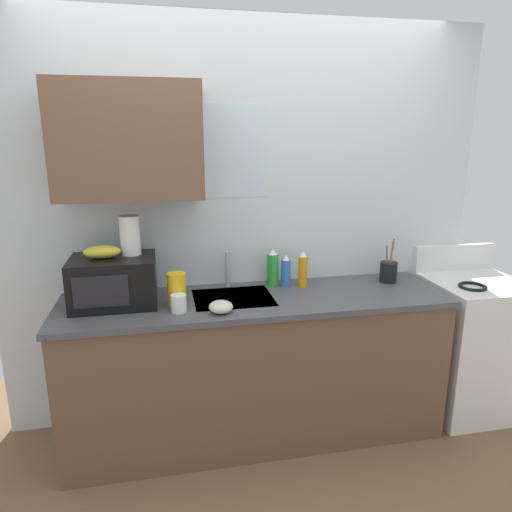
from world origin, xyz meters
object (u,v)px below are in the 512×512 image
object	(u,v)px
microwave	(114,281)
paper_towel_roll	(130,235)
stove_range	(470,344)
cereal_canister	(177,290)
dish_soap_bottle_blue	(286,271)
dish_soap_bottle_green	(273,268)
dish_soap_bottle_orange	(303,270)
utensil_crock	(388,271)
banana_bunch	(102,252)
small_bowl	(221,307)
mug_white	(179,303)

from	to	relation	value
microwave	paper_towel_roll	xyz separation A→B (m)	(0.10, 0.05, 0.24)
stove_range	cereal_canister	xyz separation A→B (m)	(-1.93, -0.05, 0.54)
microwave	dish_soap_bottle_blue	bearing A→B (deg)	6.96
dish_soap_bottle_green	cereal_canister	size ratio (longest dim) A/B	1.25
microwave	stove_range	bearing A→B (deg)	-1.13
dish_soap_bottle_orange	utensil_crock	distance (m)	0.57
banana_bunch	dish_soap_bottle_orange	xyz separation A→B (m)	(1.18, 0.09, -0.20)
small_bowl	dish_soap_bottle_blue	bearing A→B (deg)	39.13
paper_towel_roll	mug_white	xyz separation A→B (m)	(0.24, -0.24, -0.33)
dish_soap_bottle_green	small_bowl	xyz separation A→B (m)	(-0.38, -0.40, -0.08)
paper_towel_roll	banana_bunch	bearing A→B (deg)	-161.57
dish_soap_bottle_orange	cereal_canister	size ratio (longest dim) A/B	1.20
stove_range	dish_soap_bottle_green	bearing A→B (deg)	171.67
paper_towel_roll	dish_soap_bottle_green	size ratio (longest dim) A/B	0.93
cereal_canister	utensil_crock	bearing A→B (deg)	7.14
stove_range	dish_soap_bottle_green	xyz separation A→B (m)	(-1.33, 0.19, 0.55)
banana_bunch	mug_white	xyz separation A→B (m)	(0.39, -0.19, -0.26)
stove_range	mug_white	size ratio (longest dim) A/B	11.37
dish_soap_bottle_green	utensil_crock	distance (m)	0.76
dish_soap_bottle_orange	mug_white	xyz separation A→B (m)	(-0.78, -0.28, -0.06)
stove_range	dish_soap_bottle_orange	world-z (taller)	dish_soap_bottle_orange
microwave	paper_towel_roll	world-z (taller)	paper_towel_roll
utensil_crock	small_bowl	world-z (taller)	utensil_crock
dish_soap_bottle_green	cereal_canister	world-z (taller)	dish_soap_bottle_green
cereal_canister	dish_soap_bottle_blue	bearing A→B (deg)	18.11
stove_range	dish_soap_bottle_green	size ratio (longest dim) A/B	4.54
dish_soap_bottle_orange	cereal_canister	world-z (taller)	dish_soap_bottle_orange
stove_range	microwave	world-z (taller)	microwave
dish_soap_bottle_green	cereal_canister	distance (m)	0.65
paper_towel_roll	utensil_crock	distance (m)	1.62
microwave	dish_soap_bottle_orange	world-z (taller)	microwave
dish_soap_bottle_blue	banana_bunch	bearing A→B (deg)	-173.44
dish_soap_bottle_orange	cereal_canister	xyz separation A→B (m)	(-0.79, -0.19, -0.01)
banana_bunch	dish_soap_bottle_orange	size ratio (longest dim) A/B	0.88
banana_bunch	utensil_crock	xyz separation A→B (m)	(1.74, 0.07, -0.23)
stove_range	dish_soap_bottle_orange	xyz separation A→B (m)	(-1.15, 0.14, 0.55)
paper_towel_roll	dish_soap_bottle_green	xyz separation A→B (m)	(0.84, 0.10, -0.27)
microwave	dish_soap_bottle_orange	bearing A→B (deg)	4.90
dish_soap_bottle_orange	banana_bunch	bearing A→B (deg)	-175.38
microwave	dish_soap_bottle_orange	size ratio (longest dim) A/B	2.03
dish_soap_bottle_orange	small_bowl	xyz separation A→B (m)	(-0.56, -0.34, -0.07)
stove_range	paper_towel_roll	distance (m)	2.33
stove_range	dish_soap_bottle_blue	distance (m)	1.37
paper_towel_roll	dish_soap_bottle_green	distance (m)	0.89
dish_soap_bottle_green	dish_soap_bottle_blue	distance (m)	0.08
microwave	small_bowl	world-z (taller)	microwave
stove_range	small_bowl	xyz separation A→B (m)	(-1.71, -0.20, 0.47)
stove_range	paper_towel_roll	size ratio (longest dim) A/B	4.91
dish_soap_bottle_blue	dish_soap_bottle_orange	distance (m)	0.11
microwave	utensil_crock	xyz separation A→B (m)	(1.69, 0.07, -0.06)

